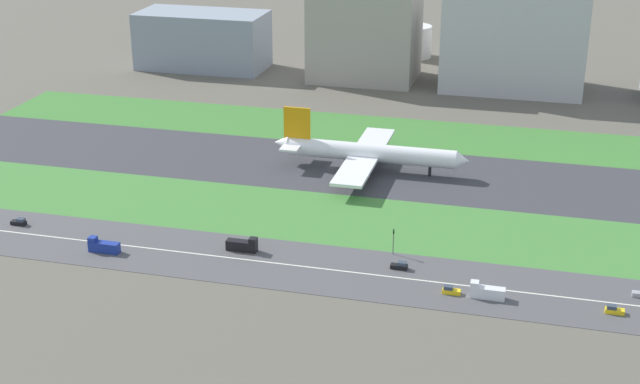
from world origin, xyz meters
TOP-DOWN VIEW (x-y plane):
  - ground_plane at (0.00, 0.00)m, footprint 800.00×800.00m
  - runway at (0.00, 0.00)m, footprint 280.00×46.00m
  - grass_median_north at (0.00, 41.00)m, footprint 280.00×36.00m
  - grass_median_south at (0.00, -41.00)m, footprint 280.00×36.00m
  - highway at (0.00, -73.00)m, footprint 280.00×28.00m
  - highway_centerline at (0.00, -73.00)m, footprint 266.00×0.50m
  - airliner at (11.14, 0.00)m, footprint 65.00×56.00m
  - truck_1 at (-8.06, -68.00)m, footprint 8.40×2.50m
  - car_1 at (34.54, -68.00)m, footprint 4.40×1.80m
  - car_0 at (48.79, -78.00)m, footprint 4.40×1.80m
  - truck_0 at (57.38, -78.00)m, footprint 8.40×2.50m
  - car_3 at (86.96, -78.00)m, footprint 4.40×1.80m
  - car_2 at (-75.35, -68.00)m, footprint 4.40×1.80m
  - truck_2 at (-43.90, -78.00)m, footprint 8.40×2.50m
  - traffic_light at (31.28, -60.01)m, footprint 0.36×0.50m
  - terminal_building at (-90.00, 114.00)m, footprint 58.54×28.35m
  - hangar_building at (-13.44, 114.00)m, footprint 45.78×34.71m
  - office_tower at (51.25, 114.00)m, footprint 58.96×35.91m
  - fuel_tank_west at (1.00, 159.00)m, footprint 17.86×17.86m
  - fuel_tank_centre at (29.09, 159.00)m, footprint 20.59×20.59m

SIDE VIEW (x-z plane):
  - ground_plane at x=0.00m, z-range 0.00..0.00m
  - runway at x=0.00m, z-range 0.00..0.10m
  - grass_median_north at x=0.00m, z-range 0.00..0.10m
  - grass_median_south at x=0.00m, z-range 0.00..0.10m
  - highway at x=0.00m, z-range 0.00..0.10m
  - highway_centerline at x=0.00m, z-range 0.10..0.11m
  - car_1 at x=34.54m, z-range -0.08..1.92m
  - car_0 at x=48.79m, z-range -0.08..1.92m
  - car_3 at x=86.96m, z-range -0.08..1.92m
  - car_2 at x=-75.35m, z-range -0.08..1.92m
  - truck_1 at x=-8.06m, z-range -0.33..3.67m
  - truck_0 at x=57.38m, z-range -0.33..3.67m
  - truck_2 at x=-43.90m, z-range -0.33..3.67m
  - traffic_light at x=31.28m, z-range 0.69..7.89m
  - airliner at x=11.14m, z-range -3.62..16.08m
  - fuel_tank_west at x=1.00m, z-range 0.00..15.24m
  - fuel_tank_centre at x=29.09m, z-range 0.00..17.34m
  - terminal_building at x=-90.00m, z-range 0.00..25.80m
  - hangar_building at x=-13.44m, z-range 0.00..45.57m
  - office_tower at x=51.25m, z-range 0.00..49.35m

